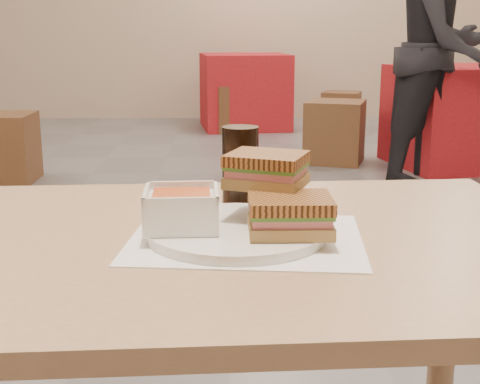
{
  "coord_description": "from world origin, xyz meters",
  "views": [
    {
      "loc": [
        -0.01,
        -2.93,
        1.05
      ],
      "look_at": [
        0.01,
        -2.0,
        0.82
      ],
      "focal_mm": 49.28,
      "sensor_mm": 36.0,
      "label": 1
    }
  ],
  "objects_px": {
    "bg_chair_0r": "(3,148)",
    "bg_chair_2l": "(233,108)",
    "bg_table_2": "(245,91)",
    "patron_b": "(447,48)",
    "cola_glass": "(240,166)",
    "bg_chair_2r": "(341,112)",
    "panini_lower": "(290,215)",
    "bg_table_1": "(455,117)",
    "main_table": "(175,308)",
    "bg_chair_1l": "(335,132)",
    "plate": "(237,231)",
    "soup_bowl": "(182,210)"
  },
  "relations": [
    {
      "from": "plate",
      "to": "bg_chair_1l",
      "type": "relative_size",
      "value": 0.49
    },
    {
      "from": "panini_lower",
      "to": "patron_b",
      "type": "bearing_deg",
      "value": 68.6
    },
    {
      "from": "bg_table_2",
      "to": "bg_chair_2l",
      "type": "height_order",
      "value": "bg_table_2"
    },
    {
      "from": "soup_bowl",
      "to": "bg_chair_1l",
      "type": "height_order",
      "value": "soup_bowl"
    },
    {
      "from": "bg_chair_0r",
      "to": "bg_chair_2r",
      "type": "height_order",
      "value": "bg_chair_0r"
    },
    {
      "from": "bg_table_2",
      "to": "bg_chair_0r",
      "type": "height_order",
      "value": "bg_table_2"
    },
    {
      "from": "bg_table_1",
      "to": "bg_table_2",
      "type": "xyz_separation_m",
      "value": [
        -1.57,
        2.09,
        0.01
      ]
    },
    {
      "from": "bg_chair_0r",
      "to": "bg_chair_2l",
      "type": "distance_m",
      "value": 2.85
    },
    {
      "from": "cola_glass",
      "to": "bg_chair_2r",
      "type": "distance_m",
      "value": 5.84
    },
    {
      "from": "bg_table_1",
      "to": "bg_chair_1l",
      "type": "relative_size",
      "value": 1.87
    },
    {
      "from": "bg_table_2",
      "to": "bg_chair_1l",
      "type": "xyz_separation_m",
      "value": [
        0.67,
        -1.93,
        -0.15
      ]
    },
    {
      "from": "plate",
      "to": "bg_chair_2l",
      "type": "bearing_deg",
      "value": 89.28
    },
    {
      "from": "plate",
      "to": "bg_chair_2l",
      "type": "distance_m",
      "value": 5.99
    },
    {
      "from": "main_table",
      "to": "bg_table_1",
      "type": "bearing_deg",
      "value": 65.58
    },
    {
      "from": "bg_table_2",
      "to": "plate",
      "type": "bearing_deg",
      "value": -91.85
    },
    {
      "from": "soup_bowl",
      "to": "bg_chair_2l",
      "type": "height_order",
      "value": "soup_bowl"
    },
    {
      "from": "soup_bowl",
      "to": "bg_chair_1l",
      "type": "distance_m",
      "value": 4.41
    },
    {
      "from": "bg_chair_1l",
      "to": "bg_chair_0r",
      "type": "bearing_deg",
      "value": -165.25
    },
    {
      "from": "bg_chair_0r",
      "to": "bg_chair_2l",
      "type": "relative_size",
      "value": 0.91
    },
    {
      "from": "main_table",
      "to": "panini_lower",
      "type": "distance_m",
      "value": 0.23
    },
    {
      "from": "main_table",
      "to": "patron_b",
      "type": "height_order",
      "value": "patron_b"
    },
    {
      "from": "bg_table_1",
      "to": "patron_b",
      "type": "relative_size",
      "value": 0.56
    },
    {
      "from": "panini_lower",
      "to": "bg_table_2",
      "type": "distance_m",
      "value": 6.25
    },
    {
      "from": "panini_lower",
      "to": "bg_chair_2r",
      "type": "relative_size",
      "value": 0.25
    },
    {
      "from": "panini_lower",
      "to": "bg_table_1",
      "type": "height_order",
      "value": "panini_lower"
    },
    {
      "from": "bg_chair_2l",
      "to": "bg_table_2",
      "type": "bearing_deg",
      "value": 61.97
    },
    {
      "from": "plate",
      "to": "bg_table_2",
      "type": "distance_m",
      "value": 6.21
    },
    {
      "from": "soup_bowl",
      "to": "bg_chair_2r",
      "type": "distance_m",
      "value": 6.05
    },
    {
      "from": "soup_bowl",
      "to": "cola_glass",
      "type": "xyz_separation_m",
      "value": [
        0.09,
        0.2,
        0.03
      ]
    },
    {
      "from": "bg_table_2",
      "to": "bg_chair_0r",
      "type": "bearing_deg",
      "value": -124.53
    },
    {
      "from": "bg_table_2",
      "to": "panini_lower",
      "type": "bearing_deg",
      "value": -91.15
    },
    {
      "from": "bg_table_2",
      "to": "bg_chair_1l",
      "type": "bearing_deg",
      "value": -70.93
    },
    {
      "from": "main_table",
      "to": "bg_chair_0r",
      "type": "height_order",
      "value": "main_table"
    },
    {
      "from": "patron_b",
      "to": "panini_lower",
      "type": "bearing_deg",
      "value": -111.4
    },
    {
      "from": "bg_table_2",
      "to": "bg_chair_2l",
      "type": "relative_size",
      "value": 1.89
    },
    {
      "from": "bg_table_2",
      "to": "patron_b",
      "type": "height_order",
      "value": "patron_b"
    },
    {
      "from": "bg_table_1",
      "to": "bg_chair_2l",
      "type": "bearing_deg",
      "value": 132.54
    },
    {
      "from": "cola_glass",
      "to": "bg_chair_2r",
      "type": "height_order",
      "value": "cola_glass"
    },
    {
      "from": "bg_chair_1l",
      "to": "patron_b",
      "type": "height_order",
      "value": "patron_b"
    },
    {
      "from": "cola_glass",
      "to": "bg_chair_2r",
      "type": "xyz_separation_m",
      "value": [
        1.19,
        5.69,
        -0.61
      ]
    },
    {
      "from": "bg_chair_2l",
      "to": "patron_b",
      "type": "distance_m",
      "value": 2.85
    },
    {
      "from": "panini_lower",
      "to": "bg_chair_1l",
      "type": "relative_size",
      "value": 0.21
    },
    {
      "from": "main_table",
      "to": "bg_chair_1l",
      "type": "height_order",
      "value": "main_table"
    },
    {
      "from": "plate",
      "to": "bg_table_1",
      "type": "bearing_deg",
      "value": 66.68
    },
    {
      "from": "main_table",
      "to": "plate",
      "type": "distance_m",
      "value": 0.16
    },
    {
      "from": "soup_bowl",
      "to": "patron_b",
      "type": "xyz_separation_m",
      "value": [
        1.58,
        3.59,
        0.13
      ]
    },
    {
      "from": "plate",
      "to": "bg_chair_2l",
      "type": "height_order",
      "value": "plate"
    },
    {
      "from": "bg_table_1",
      "to": "bg_chair_0r",
      "type": "xyz_separation_m",
      "value": [
        -3.34,
        -0.48,
        -0.15
      ]
    },
    {
      "from": "bg_table_2",
      "to": "bg_chair_1l",
      "type": "distance_m",
      "value": 2.04
    },
    {
      "from": "plate",
      "to": "bg_chair_2l",
      "type": "xyz_separation_m",
      "value": [
        0.07,
        5.96,
        -0.52
      ]
    }
  ]
}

